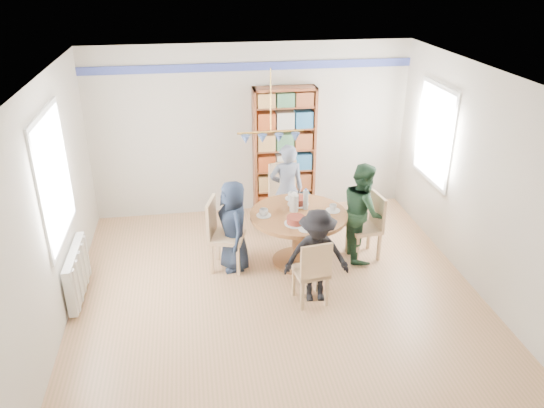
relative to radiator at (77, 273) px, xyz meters
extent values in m
plane|color=tan|center=(2.42, -0.30, -0.35)|extent=(5.00, 5.00, 0.00)
plane|color=white|center=(2.42, -0.30, 2.35)|extent=(5.00, 5.00, 0.00)
plane|color=beige|center=(2.42, 2.20, 1.00)|extent=(5.00, 0.00, 5.00)
plane|color=beige|center=(2.42, -2.80, 1.00)|extent=(5.00, 0.00, 5.00)
plane|color=beige|center=(-0.08, -0.30, 1.00)|extent=(0.00, 5.00, 5.00)
plane|color=beige|center=(4.92, -0.30, 1.00)|extent=(0.00, 5.00, 5.00)
cube|color=#344090|center=(2.42, 2.18, 2.00)|extent=(5.00, 0.02, 0.12)
cube|color=white|center=(-0.07, 0.00, 1.25)|extent=(0.03, 1.32, 1.52)
cube|color=white|center=(-0.05, 0.00, 1.25)|extent=(0.01, 1.20, 1.40)
cube|color=white|center=(4.90, 1.00, 1.20)|extent=(0.03, 1.12, 1.42)
cube|color=white|center=(4.88, 1.00, 1.20)|extent=(0.01, 1.00, 1.30)
cylinder|color=gold|center=(2.42, 0.20, 1.98)|extent=(0.01, 0.01, 0.75)
cylinder|color=gold|center=(2.42, 0.20, 1.60)|extent=(0.80, 0.02, 0.02)
cone|color=#4467BF|center=(2.12, 0.20, 1.52)|extent=(0.11, 0.11, 0.10)
cone|color=#4467BF|center=(2.32, 0.20, 1.52)|extent=(0.11, 0.11, 0.10)
cone|color=#4467BF|center=(2.52, 0.20, 1.52)|extent=(0.11, 0.11, 0.10)
cone|color=#4467BF|center=(2.72, 0.20, 1.52)|extent=(0.11, 0.11, 0.10)
cube|color=silver|center=(0.00, 0.00, 0.00)|extent=(0.10, 1.00, 0.60)
cube|color=silver|center=(0.06, -0.40, 0.00)|extent=(0.02, 0.06, 0.56)
cube|color=silver|center=(0.06, -0.20, 0.00)|extent=(0.02, 0.06, 0.56)
cube|color=silver|center=(0.06, 0.00, 0.00)|extent=(0.02, 0.06, 0.56)
cube|color=silver|center=(0.06, 0.20, 0.00)|extent=(0.02, 0.06, 0.56)
cube|color=silver|center=(0.06, 0.40, 0.00)|extent=(0.02, 0.06, 0.56)
cylinder|color=brown|center=(2.82, 0.39, 0.37)|extent=(1.30, 1.30, 0.05)
cylinder|color=brown|center=(2.82, 0.39, 0.00)|extent=(0.16, 0.16, 0.70)
cylinder|color=brown|center=(2.82, 0.39, -0.33)|extent=(0.70, 0.70, 0.04)
cube|color=#D7AE84|center=(1.86, 0.40, 0.12)|extent=(0.54, 0.54, 0.05)
cube|color=#D7AE84|center=(1.67, 0.46, 0.38)|extent=(0.16, 0.43, 0.52)
cube|color=#D7AE84|center=(1.98, 0.18, -0.13)|extent=(0.05, 0.05, 0.45)
cube|color=#D7AE84|center=(2.08, 0.52, -0.13)|extent=(0.05, 0.05, 0.45)
cube|color=#D7AE84|center=(1.64, 0.28, -0.13)|extent=(0.05, 0.05, 0.45)
cube|color=#D7AE84|center=(1.74, 0.62, -0.13)|extent=(0.05, 0.05, 0.45)
cube|color=#D7AE84|center=(3.75, 0.41, 0.09)|extent=(0.45, 0.45, 0.05)
cube|color=#D7AE84|center=(3.94, 0.43, 0.33)|extent=(0.09, 0.41, 0.49)
cube|color=#D7AE84|center=(3.57, 0.55, -0.14)|extent=(0.04, 0.04, 0.42)
cube|color=#D7AE84|center=(3.61, 0.22, -0.14)|extent=(0.04, 0.04, 0.42)
cube|color=#D7AE84|center=(3.90, 0.59, -0.14)|extent=(0.04, 0.04, 0.42)
cube|color=#D7AE84|center=(3.94, 0.27, -0.14)|extent=(0.04, 0.04, 0.42)
cube|color=#D7AE84|center=(2.87, 1.38, 0.14)|extent=(0.58, 0.58, 0.05)
cube|color=#D7AE84|center=(2.81, 1.58, 0.41)|extent=(0.45, 0.18, 0.55)
cube|color=#D7AE84|center=(2.75, 1.15, -0.12)|extent=(0.05, 0.05, 0.47)
cube|color=#D7AE84|center=(3.11, 1.26, -0.12)|extent=(0.05, 0.05, 0.47)
cube|color=#D7AE84|center=(2.64, 1.50, -0.12)|extent=(0.05, 0.05, 0.47)
cube|color=#D7AE84|center=(3.00, 1.61, -0.12)|extent=(0.05, 0.05, 0.47)
cube|color=#D7AE84|center=(2.79, -0.52, 0.06)|extent=(0.43, 0.43, 0.05)
cube|color=#D7AE84|center=(2.81, -0.69, 0.29)|extent=(0.39, 0.09, 0.46)
cube|color=#D7AE84|center=(2.92, -0.34, -0.15)|extent=(0.04, 0.04, 0.39)
cube|color=#D7AE84|center=(2.61, -0.38, -0.15)|extent=(0.04, 0.04, 0.39)
cube|color=#D7AE84|center=(2.96, -0.65, -0.15)|extent=(0.04, 0.04, 0.39)
cube|color=#D7AE84|center=(2.65, -0.69, -0.15)|extent=(0.04, 0.04, 0.39)
imported|color=#172134|center=(1.95, 0.40, 0.28)|extent=(0.51, 0.68, 1.25)
imported|color=#1B3622|center=(3.72, 0.43, 0.34)|extent=(0.57, 0.71, 1.38)
imported|color=gray|center=(2.83, 1.30, 0.35)|extent=(0.51, 0.34, 1.40)
imported|color=black|center=(2.86, -0.49, 0.25)|extent=(0.82, 0.53, 1.21)
cube|color=brown|center=(2.45, 2.04, 0.68)|extent=(0.04, 0.29, 2.05)
cube|color=brown|center=(3.39, 2.04, 0.68)|extent=(0.04, 0.29, 2.05)
cube|color=brown|center=(2.92, 2.04, 1.69)|extent=(0.98, 0.29, 0.04)
cube|color=brown|center=(2.92, 2.04, -0.32)|extent=(0.98, 0.29, 0.06)
cube|color=brown|center=(2.92, 2.18, 0.68)|extent=(0.98, 0.02, 2.05)
cube|color=brown|center=(2.92, 2.04, 0.04)|extent=(0.92, 0.27, 0.02)
cube|color=brown|center=(2.92, 2.04, 0.38)|extent=(0.92, 0.27, 0.02)
cube|color=brown|center=(2.92, 2.04, 0.73)|extent=(0.92, 0.27, 0.02)
cube|color=brown|center=(2.92, 2.04, 1.07)|extent=(0.92, 0.27, 0.02)
cube|color=brown|center=(2.92, 2.04, 1.41)|extent=(0.92, 0.27, 0.02)
cube|color=#933B16|center=(2.62, 2.02, -0.16)|extent=(0.27, 0.22, 0.25)
cube|color=beige|center=(2.92, 2.02, -0.16)|extent=(0.27, 0.22, 0.25)
cube|color=#276090|center=(3.21, 2.02, -0.16)|extent=(0.27, 0.22, 0.25)
cube|color=tan|center=(2.62, 2.02, 0.18)|extent=(0.27, 0.22, 0.25)
cube|color=#396745|center=(2.92, 2.02, 0.18)|extent=(0.27, 0.22, 0.25)
cube|color=brown|center=(3.21, 2.02, 0.18)|extent=(0.27, 0.22, 0.25)
cube|color=#933B16|center=(2.62, 2.02, 0.52)|extent=(0.27, 0.22, 0.25)
cube|color=beige|center=(2.92, 2.02, 0.52)|extent=(0.27, 0.22, 0.25)
cube|color=#276090|center=(3.21, 2.02, 0.52)|extent=(0.27, 0.22, 0.25)
cube|color=tan|center=(2.62, 2.02, 0.87)|extent=(0.27, 0.22, 0.25)
cube|color=#396745|center=(2.92, 2.02, 0.87)|extent=(0.27, 0.22, 0.25)
cube|color=brown|center=(3.21, 2.02, 0.87)|extent=(0.27, 0.22, 0.25)
cube|color=#933B16|center=(2.62, 2.02, 1.21)|extent=(0.27, 0.22, 0.25)
cube|color=beige|center=(2.92, 2.02, 1.21)|extent=(0.27, 0.22, 0.25)
cube|color=#276090|center=(3.21, 2.02, 1.21)|extent=(0.27, 0.22, 0.25)
cube|color=tan|center=(2.62, 2.02, 1.53)|extent=(0.27, 0.22, 0.21)
cube|color=#396745|center=(2.92, 2.02, 1.53)|extent=(0.27, 0.22, 0.21)
cube|color=brown|center=(3.21, 2.02, 1.53)|extent=(0.27, 0.22, 0.21)
cylinder|color=white|center=(2.77, 0.47, 0.52)|extent=(0.12, 0.12, 0.23)
sphere|color=white|center=(2.77, 0.47, 0.63)|extent=(0.09, 0.09, 0.09)
cylinder|color=silver|center=(2.94, 0.51, 0.54)|extent=(0.07, 0.07, 0.27)
cylinder|color=#4467BF|center=(2.94, 0.51, 0.68)|extent=(0.03, 0.03, 0.03)
cylinder|color=white|center=(2.87, 0.67, 0.41)|extent=(0.29, 0.29, 0.01)
cylinder|color=maroon|center=(2.87, 0.67, 0.46)|extent=(0.23, 0.23, 0.09)
cylinder|color=white|center=(2.72, 0.10, 0.41)|extent=(0.29, 0.29, 0.01)
cylinder|color=maroon|center=(2.72, 0.10, 0.46)|extent=(0.23, 0.23, 0.09)
cylinder|color=white|center=(2.35, 0.39, 0.40)|extent=(0.20, 0.20, 0.01)
imported|color=white|center=(2.35, 0.39, 0.45)|extent=(0.12, 0.12, 0.09)
cylinder|color=white|center=(3.29, 0.39, 0.40)|extent=(0.20, 0.20, 0.01)
imported|color=white|center=(3.29, 0.39, 0.45)|extent=(0.10, 0.10, 0.09)
cylinder|color=white|center=(2.82, 0.86, 0.40)|extent=(0.20, 0.20, 0.01)
imported|color=white|center=(2.82, 0.86, 0.45)|extent=(0.12, 0.12, 0.09)
cylinder|color=white|center=(2.82, -0.08, 0.40)|extent=(0.20, 0.20, 0.01)
imported|color=white|center=(2.82, -0.08, 0.45)|extent=(0.10, 0.10, 0.09)
camera|label=1|loc=(1.49, -5.78, 3.50)|focal=35.00mm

